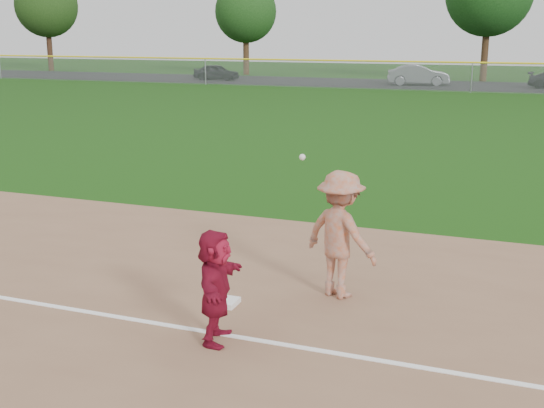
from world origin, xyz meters
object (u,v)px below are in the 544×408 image
(first_base, at_px, (225,302))
(base_runner, at_px, (216,286))
(car_mid, at_px, (418,75))
(car_left, at_px, (216,72))

(first_base, distance_m, base_runner, 1.44)
(base_runner, bearing_deg, car_mid, -6.59)
(base_runner, xyz_separation_m, car_mid, (-4.53, 46.17, -0.01))
(base_runner, relative_size, car_mid, 0.33)
(first_base, relative_size, car_left, 0.09)
(car_left, distance_m, car_mid, 17.06)
(car_mid, bearing_deg, base_runner, 172.89)
(base_runner, distance_m, car_left, 50.89)
(first_base, height_order, car_left, car_left)
(first_base, xyz_separation_m, base_runner, (0.40, -1.17, 0.73))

